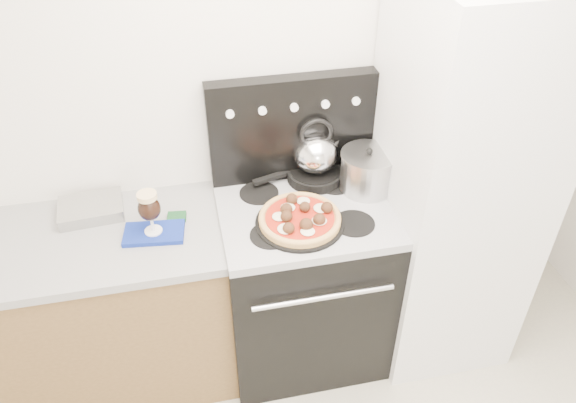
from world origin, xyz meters
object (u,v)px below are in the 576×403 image
object	(u,v)px
oven_mitt	(154,233)
stock_pot	(367,172)
base_cabinet	(72,318)
tea_kettle	(316,150)
fridge	(455,186)
beer_glass	(150,213)
pizza	(300,217)
skillet	(315,175)
stove_body	(303,284)
pizza_pan	(300,223)

from	to	relation	value
oven_mitt	stock_pot	world-z (taller)	stock_pot
base_cabinet	tea_kettle	bearing A→B (deg)	8.70
fridge	stock_pot	size ratio (longest dim) A/B	7.78
beer_glass	pizza	xyz separation A→B (m)	(0.61, -0.08, -0.07)
skillet	stock_pot	world-z (taller)	stock_pot
base_cabinet	pizza	bearing A→B (deg)	-6.74
oven_mitt	beer_glass	bearing A→B (deg)	0.00
stock_pot	pizza	bearing A→B (deg)	-152.07
fridge	stock_pot	distance (m)	0.41
beer_glass	tea_kettle	size ratio (longest dim) A/B	0.88
pizza	skillet	world-z (taller)	pizza
stove_body	beer_glass	xyz separation A→B (m)	(-0.66, -0.02, 0.58)
stove_body	stock_pot	xyz separation A→B (m)	(0.31, 0.09, 0.57)
beer_glass	stock_pot	size ratio (longest dim) A/B	0.83
base_cabinet	pizza	distance (m)	1.19
oven_mitt	pizza_pan	size ratio (longest dim) A/B	0.66
tea_kettle	stock_pot	distance (m)	0.26
oven_mitt	tea_kettle	bearing A→B (deg)	16.93
pizza	oven_mitt	bearing A→B (deg)	172.67
base_cabinet	pizza_pan	world-z (taller)	pizza_pan
oven_mitt	skillet	size ratio (longest dim) A/B	0.95
stove_body	stock_pot	size ratio (longest dim) A/B	3.60
oven_mitt	pizza	bearing A→B (deg)	-7.33
fridge	stock_pot	world-z (taller)	fridge
skillet	beer_glass	bearing A→B (deg)	-163.07
skillet	base_cabinet	bearing A→B (deg)	-171.30
base_cabinet	skillet	world-z (taller)	skillet
beer_glass	stock_pot	world-z (taller)	beer_glass
oven_mitt	beer_glass	xyz separation A→B (m)	(0.00, 0.00, 0.11)
beer_glass	base_cabinet	bearing A→B (deg)	174.06
oven_mitt	stove_body	bearing A→B (deg)	1.86
oven_mitt	fridge	bearing A→B (deg)	-0.15
stove_body	skillet	size ratio (longest dim) A/B	3.36
beer_glass	stock_pot	xyz separation A→B (m)	(0.97, 0.11, -0.01)
base_cabinet	beer_glass	world-z (taller)	beer_glass
pizza_pan	skillet	bearing A→B (deg)	64.98
stove_body	oven_mitt	size ratio (longest dim) A/B	3.52
stock_pot	fridge	bearing A→B (deg)	-16.51
beer_glass	fridge	bearing A→B (deg)	-0.15
base_cabinet	pizza	xyz separation A→B (m)	(1.06, -0.13, 0.53)
stove_body	beer_glass	bearing A→B (deg)	-178.14
base_cabinet	beer_glass	distance (m)	0.74
stove_body	fridge	world-z (taller)	fridge
base_cabinet	oven_mitt	bearing A→B (deg)	-5.94
stove_body	pizza_pan	bearing A→B (deg)	-114.80
stove_body	tea_kettle	bearing A→B (deg)	64.88
fridge	tea_kettle	size ratio (longest dim) A/B	8.26
fridge	pizza	bearing A→B (deg)	-174.25
pizza_pan	base_cabinet	bearing A→B (deg)	173.26
base_cabinet	skillet	size ratio (longest dim) A/B	5.53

